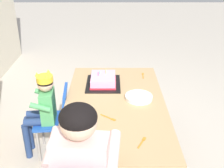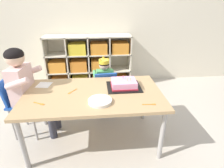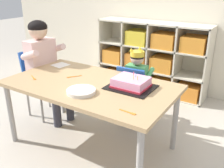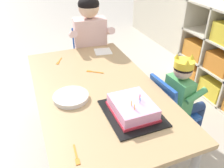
# 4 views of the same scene
# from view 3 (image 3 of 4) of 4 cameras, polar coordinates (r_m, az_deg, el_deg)

# --- Properties ---
(ground) EXTENTS (16.00, 16.00, 0.00)m
(ground) POSITION_cam_3_polar(r_m,az_deg,el_deg) (2.46, -4.56, -13.26)
(ground) COLOR #BCB2A3
(storage_cubby_shelf) EXTENTS (1.49, 0.35, 0.94)m
(storage_cubby_shelf) POSITION_cam_3_polar(r_m,az_deg,el_deg) (3.48, 8.79, 5.10)
(storage_cubby_shelf) COLOR beige
(storage_cubby_shelf) RESTS_ON ground
(activity_table) EXTENTS (1.44, 0.81, 0.62)m
(activity_table) POSITION_cam_3_polar(r_m,az_deg,el_deg) (2.18, -4.99, -1.20)
(activity_table) COLOR tan
(activity_table) RESTS_ON ground
(classroom_chair_blue) EXTENTS (0.33, 0.33, 0.66)m
(classroom_chair_blue) POSITION_cam_3_polar(r_m,az_deg,el_deg) (2.59, 4.84, -1.68)
(classroom_chair_blue) COLOR #1E4CA8
(classroom_chair_blue) RESTS_ON ground
(child_with_crown) EXTENTS (0.31, 0.31, 0.82)m
(child_with_crown) POSITION_cam_3_polar(r_m,az_deg,el_deg) (2.63, 5.87, 1.72)
(child_with_crown) COLOR #4C9E5B
(child_with_crown) RESTS_ON ground
(classroom_chair_adult_side) EXTENTS (0.36, 0.37, 0.73)m
(classroom_chair_adult_side) POSITION_cam_3_polar(r_m,az_deg,el_deg) (2.90, -15.86, 1.79)
(classroom_chair_adult_side) COLOR #1E4CA8
(classroom_chair_adult_side) RESTS_ON ground
(adult_helper_seated) EXTENTS (0.45, 0.43, 1.06)m
(adult_helper_seated) POSITION_cam_3_polar(r_m,az_deg,el_deg) (2.75, -14.86, 5.26)
(adult_helper_seated) COLOR beige
(adult_helper_seated) RESTS_ON ground
(birthday_cake_on_tray) EXTENTS (0.37, 0.31, 0.12)m
(birthday_cake_on_tray) POSITION_cam_3_polar(r_m,az_deg,el_deg) (2.06, 4.29, 0.11)
(birthday_cake_on_tray) COLOR black
(birthday_cake_on_tray) RESTS_ON activity_table
(paper_plate_stack) EXTENTS (0.23, 0.23, 0.03)m
(paper_plate_stack) POSITION_cam_3_polar(r_m,az_deg,el_deg) (1.98, -6.94, -1.61)
(paper_plate_stack) COLOR white
(paper_plate_stack) RESTS_ON activity_table
(paper_napkin_square) EXTENTS (0.17, 0.17, 0.00)m
(paper_napkin_square) POSITION_cam_3_polar(r_m,az_deg,el_deg) (2.68, -11.48, 4.21)
(paper_napkin_square) COLOR white
(paper_napkin_square) RESTS_ON activity_table
(fork_near_cake_tray) EXTENTS (0.12, 0.07, 0.00)m
(fork_near_cake_tray) POSITION_cam_3_polar(r_m,az_deg,el_deg) (2.38, -17.21, 1.32)
(fork_near_cake_tray) COLOR orange
(fork_near_cake_tray) RESTS_ON activity_table
(fork_scattered_mid_table) EXTENTS (0.13, 0.02, 0.00)m
(fork_scattered_mid_table) POSITION_cam_3_polar(r_m,az_deg,el_deg) (1.69, 3.73, -6.34)
(fork_scattered_mid_table) COLOR orange
(fork_scattered_mid_table) RESTS_ON activity_table
(fork_at_table_front_edge) EXTENTS (0.09, 0.12, 0.00)m
(fork_at_table_front_edge) POSITION_cam_3_polar(r_m,az_deg,el_deg) (2.33, -8.66, 1.66)
(fork_at_table_front_edge) COLOR orange
(fork_at_table_front_edge) RESTS_ON activity_table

